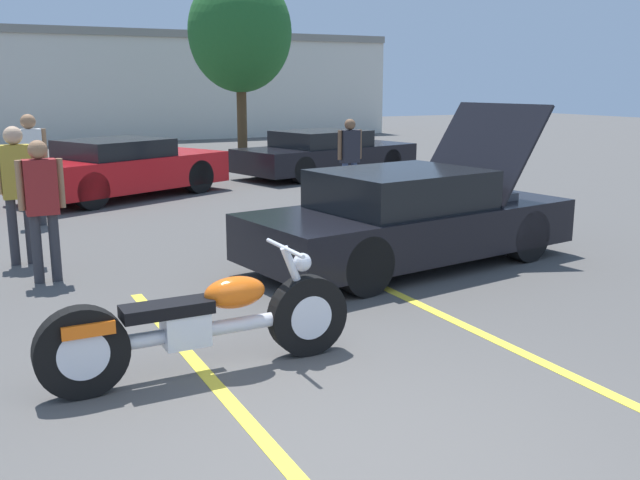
{
  "coord_description": "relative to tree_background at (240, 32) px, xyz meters",
  "views": [
    {
      "loc": [
        -2.0,
        -3.44,
        2.31
      ],
      "look_at": [
        1.1,
        2.66,
        0.8
      ],
      "focal_mm": 40.0,
      "sensor_mm": 36.0,
      "label": 1
    }
  ],
  "objects": [
    {
      "name": "ground_plane",
      "position": [
        -6.37,
        -18.64,
        -3.88
      ],
      "size": [
        80.0,
        80.0,
        0.0
      ],
      "primitive_type": "plane",
      "color": "#514F4C"
    },
    {
      "name": "parking_stripe_middle",
      "position": [
        -6.74,
        -17.1,
        -3.88
      ],
      "size": [
        0.12,
        5.49,
        0.01
      ],
      "primitive_type": "cube",
      "color": "yellow",
      "rests_on": "ground"
    },
    {
      "name": "parking_stripe_back",
      "position": [
        -4.13,
        -17.1,
        -3.88
      ],
      "size": [
        0.12,
        5.49,
        0.01
      ],
      "primitive_type": "cube",
      "color": "yellow",
      "rests_on": "ground"
    },
    {
      "name": "far_building",
      "position": [
        -6.37,
        8.88,
        -1.55
      ],
      "size": [
        32.0,
        4.2,
        4.4
      ],
      "color": "beige",
      "rests_on": "ground"
    },
    {
      "name": "tree_background",
      "position": [
        0.0,
        0.0,
        0.0
      ],
      "size": [
        3.29,
        3.29,
        5.79
      ],
      "color": "brown",
      "rests_on": "ground"
    },
    {
      "name": "motorcycle",
      "position": [
        -6.75,
        -16.81,
        -3.47
      ],
      "size": [
        2.58,
        0.7,
        0.99
      ],
      "rotation": [
        0.0,
        0.0,
        0.01
      ],
      "color": "black",
      "rests_on": "ground"
    },
    {
      "name": "show_car_hood_open",
      "position": [
        -3.23,
        -14.57,
        -3.28
      ],
      "size": [
        4.61,
        2.38,
        2.04
      ],
      "rotation": [
        0.0,
        0.0,
        0.14
      ],
      "color": "black",
      "rests_on": "ground"
    },
    {
      "name": "parked_car_mid_right_row",
      "position": [
        -5.39,
        -7.21,
        -3.29
      ],
      "size": [
        4.64,
        3.45,
        1.2
      ],
      "rotation": [
        0.0,
        0.0,
        0.43
      ],
      "color": "red",
      "rests_on": "ground"
    },
    {
      "name": "parked_car_right_row",
      "position": [
        -0.02,
        -5.97,
        -3.33
      ],
      "size": [
        5.03,
        2.92,
        1.14
      ],
      "rotation": [
        0.0,
        0.0,
        0.24
      ],
      "color": "black",
      "rests_on": "ground"
    },
    {
      "name": "spectator_near_motorcycle",
      "position": [
        -7.54,
        -13.34,
        -2.89
      ],
      "size": [
        0.52,
        0.22,
        1.67
      ],
      "color": "#333338",
      "rests_on": "ground"
    },
    {
      "name": "spectator_by_show_car",
      "position": [
        -7.31,
        -9.62,
        -2.79
      ],
      "size": [
        0.52,
        0.24,
        1.82
      ],
      "color": "#333338",
      "rests_on": "ground"
    },
    {
      "name": "spectator_midground",
      "position": [
        -1.55,
        -9.95,
        -2.92
      ],
      "size": [
        0.52,
        0.21,
        1.64
      ],
      "color": "#38476B",
      "rests_on": "ground"
    },
    {
      "name": "spectator_far_lot",
      "position": [
        -7.72,
        -12.29,
        -2.82
      ],
      "size": [
        0.52,
        0.23,
        1.78
      ],
      "color": "#333338",
      "rests_on": "ground"
    }
  ]
}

